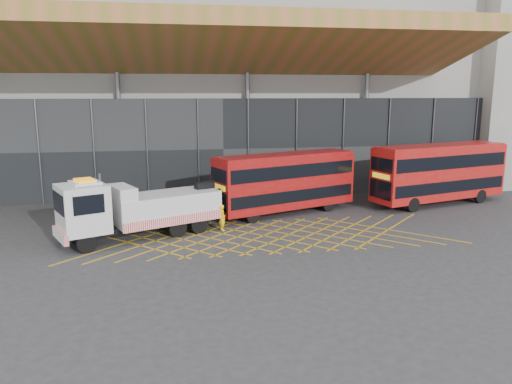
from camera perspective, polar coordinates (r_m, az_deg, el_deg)
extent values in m
plane|color=#2C2C2F|center=(29.82, -5.23, -5.28)|extent=(120.00, 120.00, 0.00)
cube|color=#CB9513|center=(29.87, -14.50, -5.57)|extent=(7.16, 7.16, 0.01)
cube|color=#CB9513|center=(29.87, -14.50, -5.57)|extent=(7.16, 7.16, 0.01)
cube|color=#CB9513|center=(29.76, -11.41, -5.48)|extent=(7.16, 7.16, 0.01)
cube|color=#CB9513|center=(29.76, -11.41, -5.48)|extent=(7.16, 7.16, 0.01)
cube|color=#CB9513|center=(29.75, -8.32, -5.38)|extent=(7.16, 7.16, 0.01)
cube|color=#CB9513|center=(29.75, -8.32, -5.38)|extent=(7.16, 7.16, 0.01)
cube|color=#CB9513|center=(29.81, -5.23, -5.27)|extent=(7.16, 7.16, 0.01)
cube|color=#CB9513|center=(29.81, -5.23, -5.27)|extent=(7.16, 7.16, 0.01)
cube|color=#CB9513|center=(29.97, -2.17, -5.14)|extent=(7.16, 7.16, 0.01)
cube|color=#CB9513|center=(29.97, -2.17, -5.14)|extent=(7.16, 7.16, 0.01)
cube|color=#CB9513|center=(30.20, 0.85, -5.00)|extent=(7.16, 7.16, 0.01)
cube|color=#CB9513|center=(30.20, 0.85, -5.00)|extent=(7.16, 7.16, 0.01)
cube|color=#CB9513|center=(30.52, 3.82, -4.85)|extent=(7.16, 7.16, 0.01)
cube|color=#CB9513|center=(30.52, 3.82, -4.85)|extent=(7.16, 7.16, 0.01)
cube|color=#CB9513|center=(30.92, 6.71, -4.69)|extent=(7.16, 7.16, 0.01)
cube|color=#CB9513|center=(30.92, 6.71, -4.69)|extent=(7.16, 7.16, 0.01)
cube|color=#CB9513|center=(31.40, 9.53, -4.52)|extent=(7.16, 7.16, 0.01)
cube|color=#CB9513|center=(31.40, 9.53, -4.52)|extent=(7.16, 7.16, 0.01)
cube|color=#CB9513|center=(31.95, 12.25, -4.35)|extent=(7.16, 7.16, 0.01)
cube|color=#CB9513|center=(31.95, 12.25, -4.35)|extent=(7.16, 7.16, 0.01)
cube|color=#CB9513|center=(32.57, 14.87, -4.17)|extent=(7.16, 7.16, 0.01)
cube|color=#CB9513|center=(32.57, 14.87, -4.17)|extent=(7.16, 7.16, 0.01)
cube|color=gray|center=(47.67, -4.80, 11.93)|extent=(55.00, 14.00, 18.00)
cube|color=black|center=(40.65, -3.80, 4.98)|extent=(55.00, 0.80, 8.00)
cube|color=olive|center=(36.67, -6.58, 15.97)|extent=(40.00, 11.93, 4.07)
cylinder|color=#595B60|center=(40.34, -15.23, 5.98)|extent=(0.36, 0.36, 10.00)
cylinder|color=#595B60|center=(40.60, -0.97, 6.41)|extent=(0.36, 0.36, 10.00)
cylinder|color=#595B60|center=(43.24, 12.34, 6.46)|extent=(0.36, 0.36, 10.00)
cube|color=black|center=(30.50, -12.66, -3.73)|extent=(9.31, 4.95, 0.36)
cube|color=silver|center=(29.12, -19.19, -1.80)|extent=(3.30, 3.35, 2.67)
cube|color=black|center=(28.75, -21.65, -1.19)|extent=(0.98, 2.08, 1.13)
cube|color=red|center=(29.17, -21.45, -4.65)|extent=(1.33, 2.54, 0.56)
cube|color=orange|center=(28.87, -19.00, 1.29)|extent=(1.35, 1.50, 0.12)
cube|color=silver|center=(30.79, -10.25, -1.62)|extent=(6.85, 4.96, 1.64)
cube|color=red|center=(29.77, -9.19, -3.26)|extent=(5.82, 2.67, 0.56)
cube|color=silver|center=(29.61, -15.06, -0.02)|extent=(1.95, 2.67, 0.72)
cube|color=black|center=(31.72, -5.91, 0.68)|extent=(1.33, 0.97, 0.51)
cube|color=black|center=(32.30, -4.28, -0.02)|extent=(2.19, 1.25, 1.11)
cylinder|color=black|center=(28.47, -18.81, -5.49)|extent=(1.18, 0.79, 1.13)
cylinder|color=black|center=(30.49, -19.89, -4.45)|extent=(1.18, 0.79, 1.13)
cylinder|color=black|center=(30.79, -6.57, -3.67)|extent=(1.18, 0.79, 1.13)
cylinder|color=black|center=(32.67, -8.31, -2.84)|extent=(1.18, 0.79, 1.13)
cylinder|color=#595B60|center=(30.32, -17.33, -0.08)|extent=(0.14, 0.14, 2.26)
cube|color=maroon|center=(35.21, 3.39, 1.26)|extent=(10.65, 6.11, 3.70)
cube|color=black|center=(35.37, 3.38, -0.12)|extent=(10.28, 6.02, 0.81)
cube|color=black|center=(35.07, 3.41, 2.62)|extent=(10.28, 6.02, 0.91)
cube|color=black|center=(32.72, -4.24, -1.00)|extent=(0.84, 2.01, 1.24)
cube|color=black|center=(32.41, -4.29, 1.89)|extent=(0.84, 2.01, 0.91)
cube|color=yellow|center=(32.54, -4.28, 0.56)|extent=(0.68, 1.60, 0.33)
cube|color=maroon|center=(34.92, 3.43, 4.29)|extent=(10.38, 5.86, 0.11)
cylinder|color=black|center=(32.95, -0.39, -2.72)|extent=(1.03, 0.63, 0.99)
cylinder|color=black|center=(34.75, -2.18, -1.98)|extent=(1.03, 0.63, 0.99)
cylinder|color=black|center=(36.54, 8.26, -1.42)|extent=(1.03, 0.63, 0.99)
cylinder|color=black|center=(38.17, 6.23, -0.82)|extent=(1.03, 0.63, 0.99)
cube|color=#9E0F0C|center=(40.59, 20.23, 2.17)|extent=(11.53, 5.66, 3.97)
cube|color=black|center=(40.74, 20.14, 0.88)|extent=(11.11, 5.59, 0.87)
cube|color=black|center=(40.47, 20.32, 3.45)|extent=(11.11, 5.59, 0.97)
cube|color=black|center=(36.92, 14.02, 0.29)|extent=(0.70, 2.22, 1.33)
cube|color=black|center=(36.63, 14.16, 3.04)|extent=(0.70, 2.22, 0.97)
cube|color=yellow|center=(36.75, 14.08, 1.78)|extent=(0.57, 1.77, 0.36)
cube|color=#9E0F0C|center=(40.34, 20.42, 5.00)|extent=(11.26, 5.40, 0.12)
cylinder|color=black|center=(37.66, 17.48, -1.40)|extent=(1.11, 0.59, 1.06)
cylinder|color=black|center=(39.32, 15.19, -0.74)|extent=(1.11, 0.59, 1.06)
cylinder|color=black|center=(42.59, 24.22, -0.44)|extent=(1.11, 0.59, 1.06)
cylinder|color=black|center=(44.07, 21.94, 0.11)|extent=(1.11, 0.59, 1.06)
imported|color=yellow|center=(31.21, -3.87, -2.92)|extent=(0.54, 0.68, 1.65)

